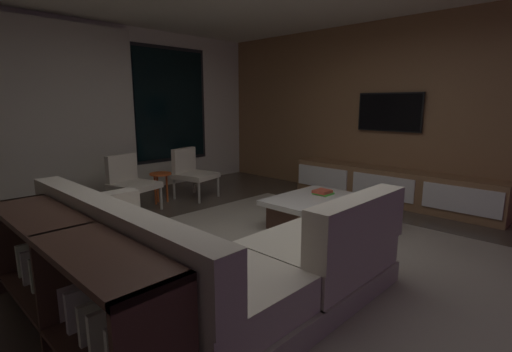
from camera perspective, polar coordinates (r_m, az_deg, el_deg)
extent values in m
plane|color=#473D33|center=(3.69, 2.06, -12.62)|extent=(9.20, 9.20, 0.00)
cube|color=silver|center=(6.43, -23.17, 9.04)|extent=(6.60, 0.12, 2.70)
cube|color=black|center=(6.98, -13.02, 10.55)|extent=(1.52, 0.02, 2.02)
cube|color=black|center=(6.97, -12.95, 10.55)|extent=(1.40, 0.03, 1.90)
cube|color=beige|center=(6.06, -27.28, 8.16)|extent=(2.10, 0.12, 2.60)
cube|color=#8E6642|center=(6.01, 22.37, 9.02)|extent=(0.12, 7.80, 2.70)
cube|color=gray|center=(3.87, 6.73, -11.38)|extent=(3.20, 3.80, 0.01)
cube|color=#B1A997|center=(3.12, -14.73, -15.78)|extent=(0.90, 2.50, 0.18)
cube|color=beige|center=(3.03, -14.93, -12.23)|extent=(0.86, 2.42, 0.24)
cube|color=beige|center=(2.77, -21.51, -7.81)|extent=(0.20, 2.50, 0.40)
cube|color=beige|center=(3.95, -23.76, -4.10)|extent=(0.90, 0.20, 0.18)
cube|color=#B1A997|center=(3.20, 9.19, -14.88)|extent=(1.10, 0.90, 0.18)
cube|color=beige|center=(3.11, 9.31, -11.40)|extent=(1.07, 0.86, 0.24)
cube|color=beige|center=(2.83, 15.37, -7.05)|extent=(1.10, 0.20, 0.40)
cube|color=beige|center=(3.32, -23.56, -5.64)|extent=(0.10, 0.36, 0.36)
cube|color=#B2A893|center=(2.58, -16.17, -9.81)|extent=(0.10, 0.36, 0.36)
cube|color=#482E23|center=(4.53, 10.58, -6.20)|extent=(1.00, 1.00, 0.30)
cube|color=white|center=(4.48, 10.66, -4.00)|extent=(1.16, 1.16, 0.06)
cube|color=#53CF40|center=(4.74, 10.26, -2.64)|extent=(0.20, 0.20, 0.02)
cube|color=#C34A33|center=(4.72, 10.12, -2.34)|extent=(0.20, 0.19, 0.03)
cylinder|color=#B2ADA0|center=(6.01, -5.81, -1.47)|extent=(0.04, 0.04, 0.36)
cylinder|color=#B2ADA0|center=(5.64, -8.71, -2.37)|extent=(0.04, 0.04, 0.36)
cylinder|color=#B2ADA0|center=(6.32, -9.46, -0.95)|extent=(0.04, 0.04, 0.36)
cylinder|color=#B2ADA0|center=(5.97, -12.43, -1.77)|extent=(0.04, 0.04, 0.36)
cube|color=beige|center=(5.94, -9.16, 0.07)|extent=(0.66, 0.67, 0.08)
cube|color=beige|center=(6.06, -10.98, 2.43)|extent=(0.49, 0.19, 0.38)
cylinder|color=#B2ADA0|center=(5.43, -14.33, -3.13)|extent=(0.04, 0.04, 0.36)
cylinder|color=#B2ADA0|center=(5.11, -18.12, -4.22)|extent=(0.04, 0.04, 0.36)
cylinder|color=#B2ADA0|center=(5.79, -17.86, -2.46)|extent=(0.04, 0.04, 0.36)
cylinder|color=#B2ADA0|center=(5.49, -21.59, -3.42)|extent=(0.04, 0.04, 0.36)
cube|color=beige|center=(5.41, -18.09, -1.43)|extent=(0.66, 0.67, 0.08)
cube|color=beige|center=(5.55, -19.88, 1.17)|extent=(0.49, 0.19, 0.38)
cylinder|color=#BF4C1E|center=(5.71, -15.17, -1.97)|extent=(0.03, 0.03, 0.46)
cylinder|color=#BF4C1E|center=(5.81, -13.48, -1.67)|extent=(0.03, 0.03, 0.46)
cylinder|color=#BF4C1E|center=(5.84, -14.83, -1.66)|extent=(0.03, 0.03, 0.46)
cylinder|color=#BF4C1E|center=(5.71, -14.42, 0.31)|extent=(0.32, 0.32, 0.02)
cube|color=#8E6642|center=(5.92, 19.68, -1.48)|extent=(0.44, 3.10, 0.52)
cube|color=white|center=(5.36, 28.84, -3.20)|extent=(0.02, 0.93, 0.33)
cube|color=white|center=(5.71, 18.73, -1.60)|extent=(0.02, 0.93, 0.33)
cube|color=white|center=(6.21, 10.03, -0.18)|extent=(0.02, 0.93, 0.33)
cube|color=#39281A|center=(5.63, 27.31, -4.18)|extent=(0.33, 0.68, 0.19)
cube|color=#C87847|center=(5.56, 29.86, -4.68)|extent=(0.03, 0.04, 0.17)
cube|color=#B26362|center=(5.58, 29.12, -4.59)|extent=(0.03, 0.04, 0.17)
cube|color=gray|center=(5.60, 28.39, -4.51)|extent=(0.03, 0.04, 0.16)
cube|color=#8ACA5D|center=(5.62, 27.67, -4.28)|extent=(0.03, 0.04, 0.18)
cube|color=#CBABA9|center=(5.64, 26.94, -4.29)|extent=(0.03, 0.04, 0.16)
cube|color=#4DBC8B|center=(5.66, 26.23, -4.12)|extent=(0.03, 0.04, 0.17)
cube|color=#634D62|center=(5.68, 25.52, -3.95)|extent=(0.03, 0.04, 0.18)
cube|color=#70CF53|center=(5.70, 24.81, -3.88)|extent=(0.03, 0.04, 0.17)
cube|color=black|center=(6.01, 19.76, 9.20)|extent=(0.04, 0.99, 0.57)
cube|color=black|center=(6.01, 19.74, 9.20)|extent=(0.05, 0.95, 0.53)
cube|color=#482E23|center=(2.55, -27.31, -7.59)|extent=(0.40, 2.10, 0.04)
cube|color=#482E23|center=(2.78, -26.19, -19.04)|extent=(0.38, 2.04, 0.03)
cube|color=#482E23|center=(3.60, -32.19, -8.65)|extent=(0.40, 0.04, 0.74)
cube|color=#482E23|center=(2.67, -26.63, -14.74)|extent=(0.38, 0.03, 0.74)
cube|color=white|center=(2.15, -19.56, -23.38)|extent=(0.18, 0.04, 0.26)
cube|color=white|center=(2.28, -22.01, -21.36)|extent=(0.18, 0.04, 0.27)
cube|color=white|center=(2.43, -23.48, -19.73)|extent=(0.18, 0.04, 0.24)
cube|color=silver|center=(2.56, -25.13, -17.93)|extent=(0.18, 0.04, 0.25)
cube|color=silver|center=(2.72, -26.24, -16.66)|extent=(0.18, 0.04, 0.22)
cube|color=white|center=(2.87, -27.48, -15.28)|extent=(0.18, 0.04, 0.23)
cube|color=silver|center=(3.01, -28.87, -13.92)|extent=(0.18, 0.04, 0.25)
cube|color=silver|center=(3.16, -29.70, -12.75)|extent=(0.18, 0.04, 0.25)
cube|color=silver|center=(3.32, -30.72, -11.75)|extent=(0.18, 0.04, 0.25)
cube|color=silver|center=(3.47, -31.30, -10.79)|extent=(0.18, 0.04, 0.25)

